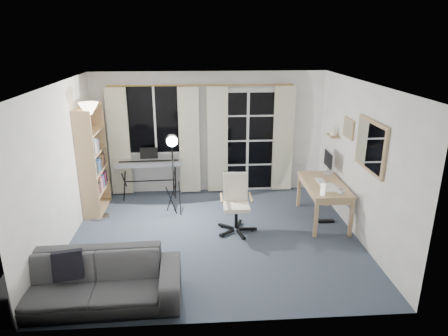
# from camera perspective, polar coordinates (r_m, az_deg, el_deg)

# --- Properties ---
(floor) EXTENTS (4.50, 4.00, 0.02)m
(floor) POSITION_cam_1_polar(r_m,az_deg,el_deg) (6.46, -1.34, -9.80)
(floor) COLOR #343C4B
(floor) RESTS_ON ground
(window) EXTENTS (1.20, 0.08, 1.40)m
(window) POSITION_cam_1_polar(r_m,az_deg,el_deg) (7.85, -9.83, 6.87)
(window) COLOR white
(window) RESTS_ON floor
(french_door) EXTENTS (1.32, 0.09, 2.11)m
(french_door) POSITION_cam_1_polar(r_m,az_deg,el_deg) (7.98, 3.35, 3.79)
(french_door) COLOR white
(french_door) RESTS_ON floor
(curtains) EXTENTS (3.60, 0.07, 2.13)m
(curtains) POSITION_cam_1_polar(r_m,az_deg,el_deg) (7.81, -3.05, 4.00)
(curtains) COLOR gold
(curtains) RESTS_ON floor
(bookshelf) EXTENTS (0.31, 0.89, 1.91)m
(bookshelf) POSITION_cam_1_polar(r_m,az_deg,el_deg) (7.41, -18.46, 0.69)
(bookshelf) COLOR tan
(bookshelf) RESTS_ON floor
(torchiere_lamp) EXTENTS (0.36, 0.36, 2.02)m
(torchiere_lamp) POSITION_cam_1_polar(r_m,az_deg,el_deg) (6.87, -18.50, 5.59)
(torchiere_lamp) COLOR #B2B2B7
(torchiere_lamp) RESTS_ON floor
(keyboard_piano) EXTENTS (1.28, 0.65, 0.92)m
(keyboard_piano) POSITION_cam_1_polar(r_m,az_deg,el_deg) (7.80, -10.65, 0.63)
(keyboard_piano) COLOR black
(keyboard_piano) RESTS_ON floor
(studio_light) EXTENTS (0.28, 0.30, 1.49)m
(studio_light) POSITION_cam_1_polar(r_m,az_deg,el_deg) (6.83, -7.40, 2.58)
(studio_light) COLOR black
(studio_light) RESTS_ON floor
(office_chair) EXTENTS (0.63, 0.66, 0.95)m
(office_chair) POSITION_cam_1_polar(r_m,az_deg,el_deg) (6.46, 1.70, -4.21)
(office_chair) COLOR black
(office_chair) RESTS_ON floor
(desk) EXTENTS (0.66, 1.28, 0.68)m
(desk) POSITION_cam_1_polar(r_m,az_deg,el_deg) (6.95, 14.12, -2.76)
(desk) COLOR #A18353
(desk) RESTS_ON floor
(monitor) EXTENTS (0.17, 0.49, 0.43)m
(monitor) POSITION_cam_1_polar(r_m,az_deg,el_deg) (7.31, 14.76, 1.07)
(monitor) COLOR silver
(monitor) RESTS_ON desk
(desk_clutter) EXTENTS (0.41, 0.77, 0.86)m
(desk_clutter) POSITION_cam_1_polar(r_m,az_deg,el_deg) (6.77, 14.14, -3.94)
(desk_clutter) COLOR white
(desk_clutter) RESTS_ON desk
(mug) EXTENTS (0.11, 0.09, 0.11)m
(mug) POSITION_cam_1_polar(r_m,az_deg,el_deg) (6.50, 16.37, -3.18)
(mug) COLOR silver
(mug) RESTS_ON desk
(wall_mirror) EXTENTS (0.04, 0.94, 0.74)m
(wall_mirror) POSITION_cam_1_polar(r_m,az_deg,el_deg) (6.06, 20.23, 2.97)
(wall_mirror) COLOR tan
(wall_mirror) RESTS_ON floor
(framed_print) EXTENTS (0.03, 0.42, 0.32)m
(framed_print) POSITION_cam_1_polar(r_m,az_deg,el_deg) (6.85, 17.37, 5.44)
(framed_print) COLOR tan
(framed_print) RESTS_ON floor
(wall_shelf) EXTENTS (0.16, 0.30, 0.18)m
(wall_shelf) POSITION_cam_1_polar(r_m,az_deg,el_deg) (7.33, 15.36, 4.90)
(wall_shelf) COLOR tan
(wall_shelf) RESTS_ON floor
(sofa) EXTENTS (2.06, 0.66, 0.80)m
(sofa) POSITION_cam_1_polar(r_m,az_deg,el_deg) (5.08, -18.35, -14.13)
(sofa) COLOR #333336
(sofa) RESTS_ON floor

